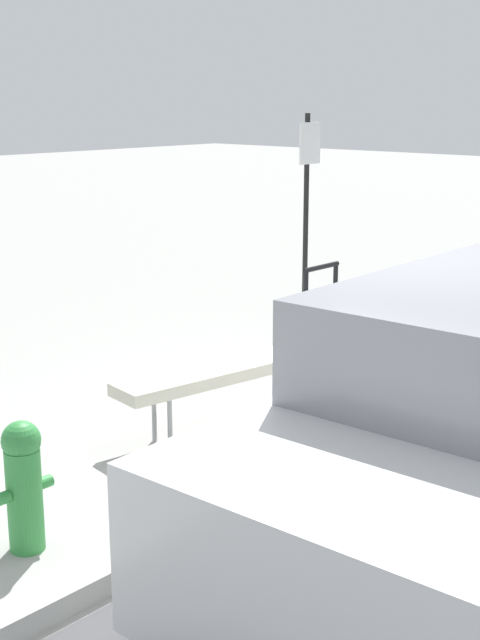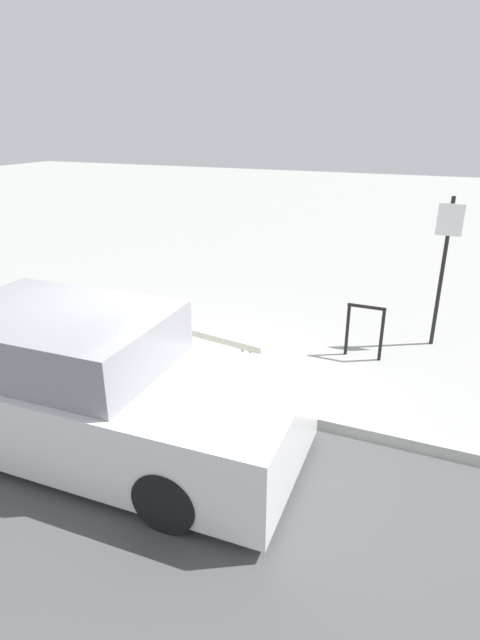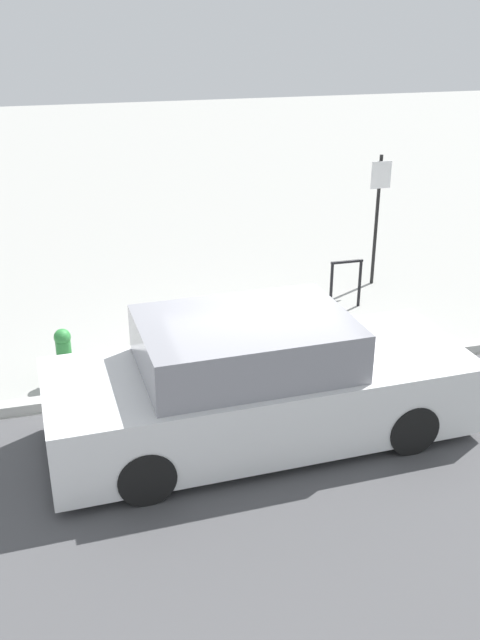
# 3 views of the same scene
# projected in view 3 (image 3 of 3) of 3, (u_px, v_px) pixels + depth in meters

# --- Properties ---
(ground_plane) EXTENTS (60.00, 60.00, 0.00)m
(ground_plane) POSITION_uv_depth(u_px,v_px,m) (271.00, 378.00, 9.61)
(ground_plane) COLOR #9E9E99
(curb) EXTENTS (60.00, 0.20, 0.13)m
(curb) POSITION_uv_depth(u_px,v_px,m) (271.00, 373.00, 9.58)
(curb) COLOR #B7B7B2
(curb) RESTS_ON ground_plane
(bench) EXTENTS (2.29, 0.73, 0.50)m
(bench) POSITION_uv_depth(u_px,v_px,m) (229.00, 319.00, 10.29)
(bench) COLOR #99999E
(bench) RESTS_ON ground_plane
(bike_rack) EXTENTS (0.55, 0.05, 0.83)m
(bike_rack) POSITION_uv_depth(u_px,v_px,m) (346.00, 279.00, 11.63)
(bike_rack) COLOR black
(bike_rack) RESTS_ON ground_plane
(sign_post) EXTENTS (0.36, 0.08, 2.30)m
(sign_post) POSITION_uv_depth(u_px,v_px,m) (378.00, 208.00, 12.30)
(sign_post) COLOR black
(sign_post) RESTS_ON ground_plane
(fire_hydrant) EXTENTS (0.36, 0.22, 0.77)m
(fire_hydrant) POSITION_uv_depth(u_px,v_px,m) (64.00, 354.00, 9.35)
(fire_hydrant) COLOR #338C3F
(fire_hydrant) RESTS_ON ground_plane
(parked_car_near) EXTENTS (4.85, 1.92, 1.50)m
(parked_car_near) POSITION_uv_depth(u_px,v_px,m) (258.00, 385.00, 8.05)
(parked_car_near) COLOR black
(parked_car_near) RESTS_ON ground_plane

